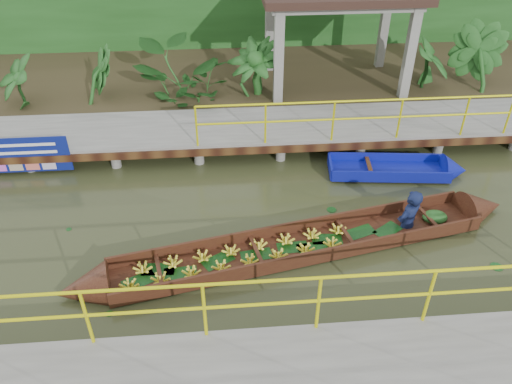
{
  "coord_description": "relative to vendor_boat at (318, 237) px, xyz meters",
  "views": [
    {
      "loc": [
        -0.47,
        -7.78,
        6.47
      ],
      "look_at": [
        0.21,
        0.5,
        0.6
      ],
      "focal_mm": 35.0,
      "sensor_mm": 36.0,
      "label": 1
    }
  ],
  "objects": [
    {
      "name": "land_strip",
      "position": [
        -1.31,
        8.09,
        -0.01
      ],
      "size": [
        30.0,
        8.0,
        0.45
      ],
      "primitive_type": "cube",
      "color": "#312718",
      "rests_on": "ground"
    },
    {
      "name": "pavilion",
      "position": [
        1.69,
        6.89,
        2.58
      ],
      "size": [
        4.4,
        3.0,
        3.0
      ],
      "color": "slate",
      "rests_on": "ground"
    },
    {
      "name": "moored_blue_boat",
      "position": [
        2.89,
        2.32,
        -0.1
      ],
      "size": [
        3.28,
        1.17,
        0.76
      ],
      "rotation": [
        0.0,
        0.0,
        -0.11
      ],
      "color": "#0D1490",
      "rests_on": "ground"
    },
    {
      "name": "tropical_plants",
      "position": [
        -0.96,
        5.89,
        1.02
      ],
      "size": [
        14.29,
        1.29,
        1.61
      ],
      "color": "#194416",
      "rests_on": "ground"
    },
    {
      "name": "vendor_boat",
      "position": [
        0.0,
        0.0,
        0.0
      ],
      "size": [
        9.0,
        2.73,
        2.04
      ],
      "rotation": [
        0.0,
        0.0,
        0.21
      ],
      "color": "#33120E",
      "rests_on": "ground"
    },
    {
      "name": "far_dock",
      "position": [
        -1.29,
        4.02,
        0.24
      ],
      "size": [
        16.0,
        2.06,
        1.66
      ],
      "color": "slate",
      "rests_on": "ground"
    },
    {
      "name": "blue_banner",
      "position": [
        -6.69,
        3.07,
        0.32
      ],
      "size": [
        2.87,
        0.04,
        0.9
      ],
      "color": "navy",
      "rests_on": "ground"
    },
    {
      "name": "ground",
      "position": [
        -1.31,
        0.59,
        -0.24
      ],
      "size": [
        80.0,
        80.0,
        0.0
      ],
      "primitive_type": "plane",
      "color": "#32351A",
      "rests_on": "ground"
    },
    {
      "name": "foliage_backdrop",
      "position": [
        -1.31,
        10.59,
        1.76
      ],
      "size": [
        30.0,
        0.8,
        4.0
      ],
      "primitive_type": "cube",
      "color": "#194416",
      "rests_on": "ground"
    }
  ]
}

